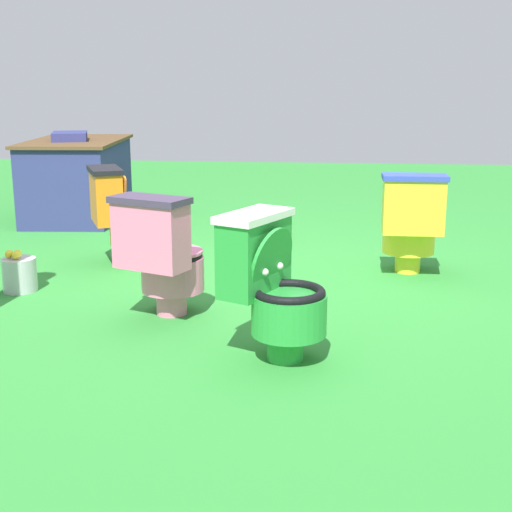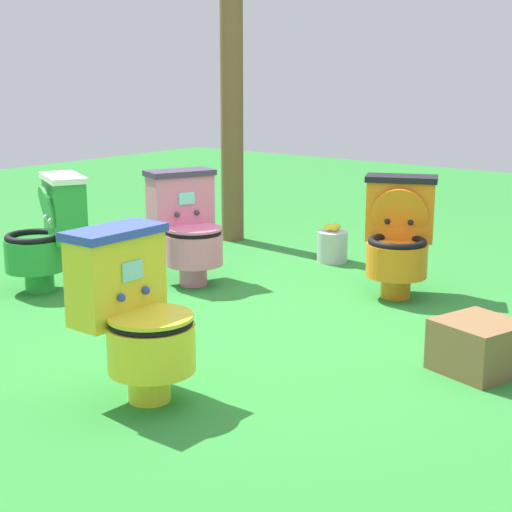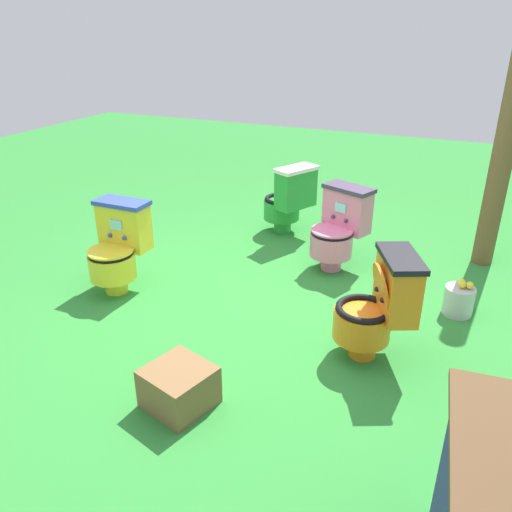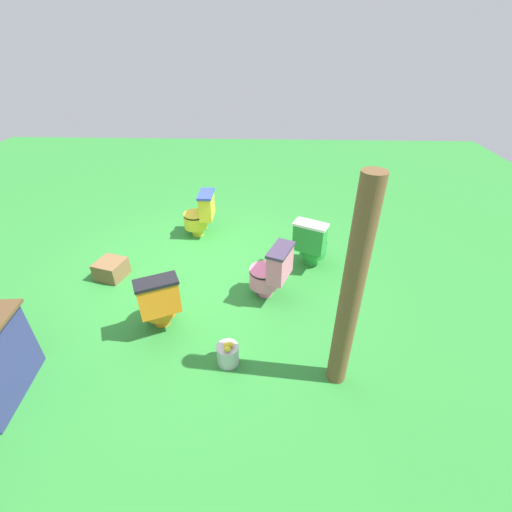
# 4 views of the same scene
# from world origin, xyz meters

# --- Properties ---
(ground) EXTENTS (14.00, 14.00, 0.00)m
(ground) POSITION_xyz_m (0.00, 0.00, 0.00)
(ground) COLOR #2D8433
(toilet_yellow) EXTENTS (0.49, 0.43, 0.73)m
(toilet_yellow) POSITION_xyz_m (0.13, -1.17, 0.37)
(toilet_yellow) COLOR yellow
(toilet_yellow) RESTS_ON ground
(toilet_orange) EXTENTS (0.57, 0.62, 0.73)m
(toilet_orange) POSITION_xyz_m (0.22, 0.93, 0.37)
(toilet_orange) COLOR orange
(toilet_orange) RESTS_ON ground
(toilet_green) EXTENTS (0.58, 0.62, 0.73)m
(toilet_green) POSITION_xyz_m (-1.53, -0.34, 0.37)
(toilet_green) COLOR green
(toilet_green) RESTS_ON ground
(toilet_pink) EXTENTS (0.61, 0.56, 0.73)m
(toilet_pink) POSITION_xyz_m (-0.98, 0.34, 0.37)
(toilet_pink) COLOR pink
(toilet_pink) RESTS_ON ground
(wooden_post) EXTENTS (0.18, 0.18, 2.05)m
(wooden_post) POSITION_xyz_m (-1.61, 1.54, 1.03)
(wooden_post) COLOR brown
(wooden_post) RESTS_ON ground
(small_crate) EXTENTS (0.43, 0.43, 0.24)m
(small_crate) POSITION_xyz_m (1.15, 0.01, 0.12)
(small_crate) COLOR brown
(small_crate) RESTS_ON ground
(lemon_bucket) EXTENTS (0.22, 0.22, 0.28)m
(lemon_bucket) POSITION_xyz_m (-0.56, 1.40, 0.12)
(lemon_bucket) COLOR #B7B7BF
(lemon_bucket) RESTS_ON ground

